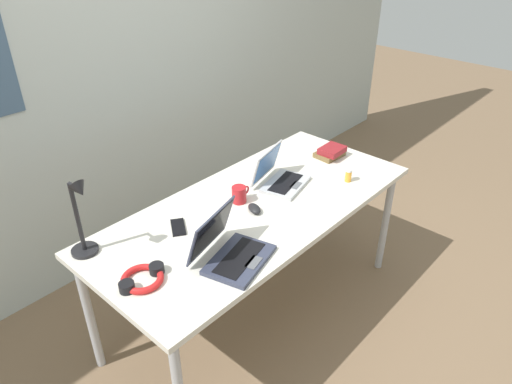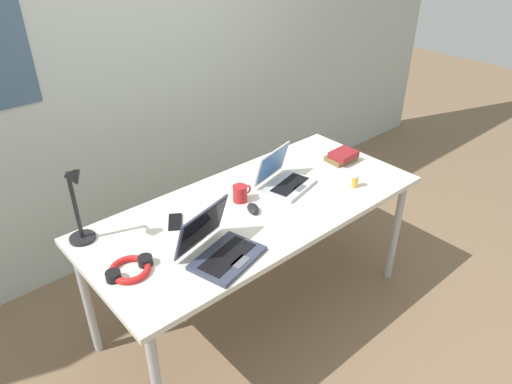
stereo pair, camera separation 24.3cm
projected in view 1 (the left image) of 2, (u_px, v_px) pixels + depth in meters
The scene contains 12 objects.
ground_plane at pixel (256, 309), 2.86m from camera, with size 12.00×12.00×0.00m, color #7A6047.
wall_back at pixel (118, 58), 2.81m from camera, with size 6.00×0.13×2.60m.
desk at pixel (256, 214), 2.50m from camera, with size 1.80×0.80×0.74m.
desk_lamp at pixel (81, 218), 2.02m from camera, with size 0.12×0.18×0.40m.
laptop_by_keyboard at pixel (231, 250), 2.08m from camera, with size 0.37×0.35×0.22m.
laptop_front_right at pixel (280, 178), 2.63m from camera, with size 0.33×0.30×0.20m.
computer_mouse at pixel (254, 209), 2.41m from camera, with size 0.06×0.10×0.03m, color black.
cell_phone at pixel (178, 227), 2.30m from camera, with size 0.06×0.14×0.01m, color black.
headphones at pixel (142, 278), 1.97m from camera, with size 0.21×0.18×0.04m.
pill_bottle at pixel (348, 175), 2.66m from camera, with size 0.04×0.04×0.08m.
book_stack at pixel (331, 152), 2.93m from camera, with size 0.18×0.15×0.07m.
coffee_mug at pixel (239, 194), 2.48m from camera, with size 0.11×0.08×0.09m.
Camera 1 is at (-1.54, -1.39, 2.08)m, focal length 33.51 mm.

